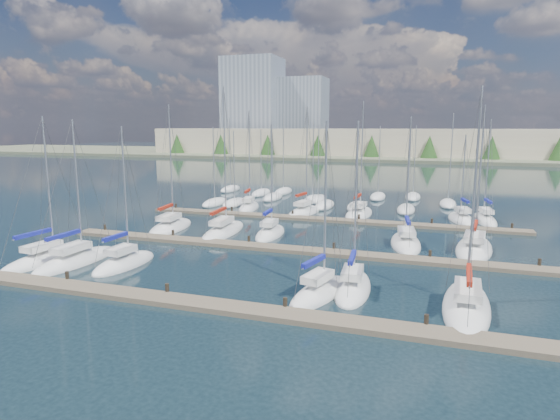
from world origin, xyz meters
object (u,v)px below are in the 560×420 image
(sailboat_p, at_px, (359,214))
(sailboat_f, at_px, (466,306))
(sailboat_j, at_px, (270,233))
(sailboat_b, at_px, (76,261))
(sailboat_r, at_px, (485,220))
(sailboat_h, at_px, (171,227))
(sailboat_e, at_px, (353,287))
(sailboat_i, at_px, (223,231))
(sailboat_l, at_px, (406,243))
(sailboat_o, at_px, (304,212))
(sailboat_n, at_px, (249,207))
(sailboat_m, at_px, (474,249))
(sailboat_q, at_px, (462,219))
(sailboat_a, at_px, (47,259))
(sailboat_d, at_px, (320,292))
(sailboat_c, at_px, (124,263))

(sailboat_p, xyz_separation_m, sailboat_f, (10.87, -28.13, -0.01))
(sailboat_j, xyz_separation_m, sailboat_b, (-11.58, -14.08, -0.01))
(sailboat_r, bearing_deg, sailboat_f, -104.25)
(sailboat_h, relative_size, sailboat_j, 1.17)
(sailboat_b, bearing_deg, sailboat_e, 3.17)
(sailboat_r, bearing_deg, sailboat_e, -118.16)
(sailboat_r, xyz_separation_m, sailboat_i, (-26.13, -14.88, -0.00))
(sailboat_p, bearing_deg, sailboat_l, -62.04)
(sailboat_p, relative_size, sailboat_o, 1.05)
(sailboat_f, bearing_deg, sailboat_n, 135.28)
(sailboat_n, distance_m, sailboat_e, 32.63)
(sailboat_n, xyz_separation_m, sailboat_m, (26.90, -13.44, -0.03))
(sailboat_q, bearing_deg, sailboat_a, -151.60)
(sailboat_j, bearing_deg, sailboat_d, -63.92)
(sailboat_i, xyz_separation_m, sailboat_j, (4.90, 0.59, -0.00))
(sailboat_a, distance_m, sailboat_l, 31.09)
(sailboat_d, bearing_deg, sailboat_b, -169.42)
(sailboat_p, distance_m, sailboat_q, 11.91)
(sailboat_d, xyz_separation_m, sailboat_f, (8.92, 0.58, -0.01))
(sailboat_d, height_order, sailboat_o, sailboat_o)
(sailboat_o, relative_size, sailboat_h, 1.01)
(sailboat_r, distance_m, sailboat_c, 39.91)
(sailboat_h, relative_size, sailboat_i, 0.89)
(sailboat_n, relative_size, sailboat_d, 1.14)
(sailboat_h, bearing_deg, sailboat_l, -5.57)
(sailboat_l, height_order, sailboat_j, sailboat_l)
(sailboat_m, distance_m, sailboat_f, 14.64)
(sailboat_r, bearing_deg, sailboat_i, -157.56)
(sailboat_m, relative_size, sailboat_c, 1.15)
(sailboat_e, relative_size, sailboat_c, 1.03)
(sailboat_a, height_order, sailboat_c, sailboat_a)
(sailboat_p, distance_m, sailboat_j, 15.25)
(sailboat_o, height_order, sailboat_b, sailboat_o)
(sailboat_n, bearing_deg, sailboat_b, -108.49)
(sailboat_r, bearing_deg, sailboat_p, 175.36)
(sailboat_p, bearing_deg, sailboat_m, -45.47)
(sailboat_m, bearing_deg, sailboat_e, -115.47)
(sailboat_i, bearing_deg, sailboat_d, -50.28)
(sailboat_c, bearing_deg, sailboat_q, 48.65)
(sailboat_m, distance_m, sailboat_e, 15.95)
(sailboat_l, distance_m, sailboat_c, 24.81)
(sailboat_e, bearing_deg, sailboat_l, 74.84)
(sailboat_a, relative_size, sailboat_c, 1.07)
(sailboat_p, xyz_separation_m, sailboat_c, (-14.25, -27.12, 0.00))
(sailboat_b, distance_m, sailboat_c, 4.19)
(sailboat_l, relative_size, sailboat_b, 1.03)
(sailboat_b, height_order, sailboat_q, sailboat_b)
(sailboat_d, height_order, sailboat_m, sailboat_m)
(sailboat_r, height_order, sailboat_e, sailboat_r)
(sailboat_b, bearing_deg, sailboat_r, 42.33)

